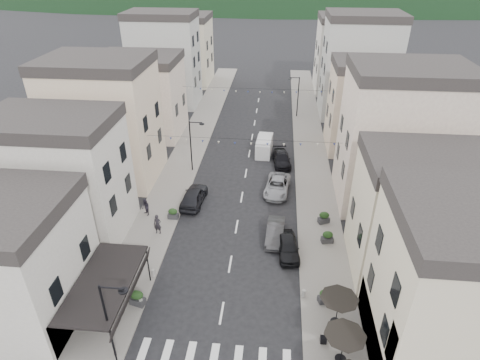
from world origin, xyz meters
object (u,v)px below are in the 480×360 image
object	(u,v)px
pedestrian_b	(146,207)
pedestrian_a	(158,224)
parked_car_e	(194,196)
delivery_van	(264,145)
parked_car_c	(277,186)
parked_car_b	(275,232)
parked_car_d	(282,159)
parked_car_a	(288,247)

from	to	relation	value
pedestrian_b	pedestrian_a	bearing A→B (deg)	-9.65
parked_car_e	pedestrian_a	distance (m)	5.62
pedestrian_b	delivery_van	bearing A→B (deg)	98.88
parked_car_e	pedestrian_b	size ratio (longest dim) A/B	2.93
parked_car_c	delivery_van	distance (m)	9.13
parked_car_b	pedestrian_a	size ratio (longest dim) A/B	2.26
delivery_van	parked_car_b	bearing A→B (deg)	-80.74
parked_car_b	pedestrian_b	distance (m)	12.34
parked_car_b	pedestrian_b	bearing A→B (deg)	172.15
pedestrian_a	parked_car_d	bearing A→B (deg)	54.98
parked_car_b	parked_car_d	distance (m)	14.01
parked_car_e	pedestrian_a	world-z (taller)	pedestrian_a
pedestrian_a	parked_car_b	bearing A→B (deg)	3.70
pedestrian_b	parked_car_c	bearing A→B (deg)	69.00
parked_car_d	delivery_van	distance (m)	3.47
parked_car_a	parked_car_c	xyz separation A→B (m)	(-1.06, 9.60, 0.02)
delivery_van	parked_car_c	bearing A→B (deg)	-75.50
parked_car_b	delivery_van	xyz separation A→B (m)	(-1.69, 16.71, 0.34)
parked_car_d	pedestrian_b	distance (m)	17.22
parked_car_d	parked_car_a	bearing A→B (deg)	-94.99
parked_car_d	pedestrian_b	bearing A→B (deg)	-144.33
parked_car_a	parked_car_b	size ratio (longest dim) A/B	0.97
parked_car_c	parked_car_d	world-z (taller)	parked_car_c
parked_car_e	delivery_van	distance (m)	13.50
parked_car_a	pedestrian_a	distance (m)	11.47
pedestrian_a	delivery_van	bearing A→B (deg)	65.05
parked_car_e	pedestrian_a	size ratio (longest dim) A/B	2.62
pedestrian_a	pedestrian_b	world-z (taller)	pedestrian_a
pedestrian_a	parked_car_e	bearing A→B (deg)	68.98
parked_car_e	pedestrian_b	distance (m)	4.79
parked_car_b	pedestrian_b	xyz separation A→B (m)	(-12.13, 2.25, 0.26)
parked_car_d	parked_car_e	bearing A→B (deg)	-140.30
parked_car_c	pedestrian_b	size ratio (longest dim) A/B	3.10
parked_car_b	parked_car_c	world-z (taller)	parked_car_c
delivery_van	parked_car_d	bearing A→B (deg)	-48.09
delivery_van	pedestrian_a	bearing A→B (deg)	-113.16
parked_car_a	parked_car_c	distance (m)	9.66
parked_car_a	pedestrian_a	xyz separation A→B (m)	(-11.37, 1.49, 0.35)
parked_car_e	pedestrian_a	xyz separation A→B (m)	(-2.17, -5.18, 0.22)
parked_car_a	parked_car_b	world-z (taller)	parked_car_a
delivery_van	pedestrian_b	xyz separation A→B (m)	(-10.44, -14.45, -0.08)
pedestrian_b	parked_car_a	bearing A→B (deg)	27.49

